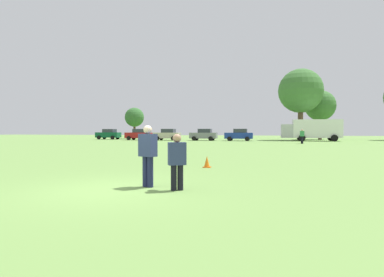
% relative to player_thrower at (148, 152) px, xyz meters
% --- Properties ---
extents(ground_plane, '(190.75, 190.75, 0.00)m').
position_rel_player_thrower_xyz_m(ground_plane, '(-0.68, -0.66, -0.96)').
color(ground_plane, '#6B9347').
extents(player_thrower, '(0.55, 0.43, 1.70)m').
position_rel_player_thrower_xyz_m(player_thrower, '(0.00, 0.00, 0.00)').
color(player_thrower, '#1E234C').
rests_on(player_thrower, ground).
extents(player_defender, '(0.52, 0.44, 1.47)m').
position_rel_player_thrower_xyz_m(player_defender, '(0.93, -0.26, -0.14)').
color(player_defender, black).
rests_on(player_defender, ground).
extents(frisbee, '(0.27, 0.27, 0.07)m').
position_rel_player_thrower_xyz_m(frisbee, '(0.76, -0.10, 0.18)').
color(frisbee, '#E54C33').
extents(traffic_cone, '(0.32, 0.32, 0.48)m').
position_rel_player_thrower_xyz_m(traffic_cone, '(0.56, 4.99, -0.73)').
color(traffic_cone, '#D8590C').
rests_on(traffic_cone, ground).
extents(parked_car_near_left, '(4.26, 2.32, 1.82)m').
position_rel_player_thrower_xyz_m(parked_car_near_left, '(-25.58, 42.79, -0.03)').
color(parked_car_near_left, '#0C4C2D').
rests_on(parked_car_near_left, ground).
extents(parked_car_mid_left, '(4.26, 2.32, 1.82)m').
position_rel_player_thrower_xyz_m(parked_car_mid_left, '(-18.63, 40.30, -0.03)').
color(parked_car_mid_left, maroon).
rests_on(parked_car_mid_left, ground).
extents(parked_car_center, '(4.26, 2.32, 1.82)m').
position_rel_player_thrower_xyz_m(parked_car_center, '(-13.66, 40.19, -0.03)').
color(parked_car_center, '#B7AD99').
rests_on(parked_car_center, ground).
extents(parked_car_mid_right, '(4.26, 2.32, 1.82)m').
position_rel_player_thrower_xyz_m(parked_car_mid_right, '(-7.80, 40.61, -0.03)').
color(parked_car_mid_right, slate).
rests_on(parked_car_mid_right, ground).
extents(parked_car_near_right, '(4.26, 2.32, 1.82)m').
position_rel_player_thrower_xyz_m(parked_car_near_right, '(-2.29, 40.60, -0.03)').
color(parked_car_near_right, navy).
rests_on(parked_car_near_right, ground).
extents(box_truck, '(8.57, 3.19, 3.18)m').
position_rel_player_thrower_xyz_m(box_truck, '(8.29, 42.57, 0.80)').
color(box_truck, white).
rests_on(box_truck, ground).
extents(bystander_sideline_watcher, '(0.50, 0.54, 1.72)m').
position_rel_player_thrower_xyz_m(bystander_sideline_watcher, '(6.15, 31.80, 0.02)').
color(bystander_sideline_watcher, black).
rests_on(bystander_sideline_watcher, ground).
extents(tree_west_oak, '(3.63, 3.63, 5.90)m').
position_rel_player_thrower_xyz_m(tree_west_oak, '(-23.00, 47.93, 3.10)').
color(tree_west_oak, brown).
rests_on(tree_west_oak, ground).
extents(tree_west_maple, '(7.05, 7.05, 11.46)m').
position_rel_player_thrower_xyz_m(tree_west_maple, '(6.85, 46.31, 6.93)').
color(tree_west_maple, brown).
rests_on(tree_west_maple, ground).
extents(tree_center_elm, '(5.22, 5.22, 8.48)m').
position_rel_player_thrower_xyz_m(tree_center_elm, '(10.39, 51.28, 4.88)').
color(tree_center_elm, brown).
rests_on(tree_center_elm, ground).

